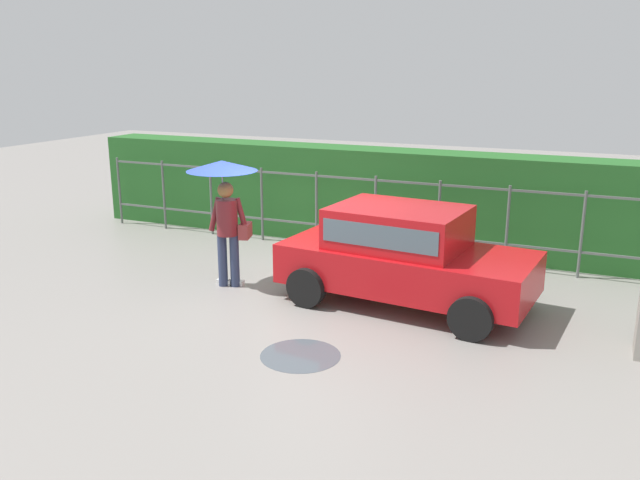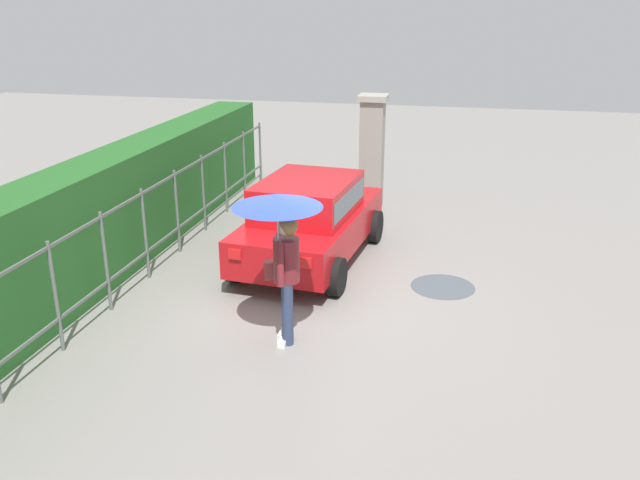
{
  "view_description": "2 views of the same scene",
  "coord_description": "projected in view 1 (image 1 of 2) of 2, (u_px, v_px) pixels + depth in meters",
  "views": [
    {
      "loc": [
        4.21,
        -8.9,
        3.52
      ],
      "look_at": [
        0.33,
        -0.17,
        0.95
      ],
      "focal_mm": 36.84,
      "sensor_mm": 36.0,
      "label": 1
    },
    {
      "loc": [
        -8.8,
        -2.32,
        4.25
      ],
      "look_at": [
        0.16,
        -0.31,
        0.92
      ],
      "focal_mm": 37.08,
      "sensor_mm": 36.0,
      "label": 2
    }
  ],
  "objects": [
    {
      "name": "fence_section",
      "position": [
        375.0,
        211.0,
        12.37
      ],
      "size": [
        12.22,
        0.05,
        1.5
      ],
      "color": "#59605B",
      "rests_on": "ground"
    },
    {
      "name": "hedge_row",
      "position": [
        388.0,
        198.0,
        13.01
      ],
      "size": [
        13.17,
        0.9,
        1.9
      ],
      "primitive_type": "cube",
      "color": "#235B23",
      "rests_on": "ground"
    },
    {
      "name": "ground_plane",
      "position": [
        305.0,
        293.0,
        10.42
      ],
      "size": [
        40.0,
        40.0,
        0.0
      ],
      "primitive_type": "plane",
      "color": "gray"
    },
    {
      "name": "pedestrian",
      "position": [
        225.0,
        192.0,
        10.41
      ],
      "size": [
        1.13,
        1.13,
        2.04
      ],
      "rotation": [
        0.0,
        0.0,
        1.86
      ],
      "color": "#2D3856",
      "rests_on": "ground"
    },
    {
      "name": "car",
      "position": [
        403.0,
        252.0,
        9.77
      ],
      "size": [
        3.86,
        2.14,
        1.48
      ],
      "rotation": [
        0.0,
        0.0,
        -0.09
      ],
      "color": "#B71116",
      "rests_on": "ground"
    },
    {
      "name": "puddle_near",
      "position": [
        300.0,
        355.0,
        8.18
      ],
      "size": [
        1.01,
        1.01,
        0.0
      ],
      "primitive_type": "cylinder",
      "color": "#4C545B",
      "rests_on": "ground"
    }
  ]
}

